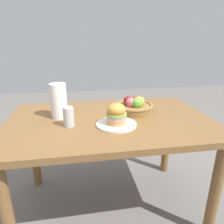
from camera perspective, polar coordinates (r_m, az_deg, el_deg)
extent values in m
plane|color=slate|center=(1.82, -0.53, -24.42)|extent=(8.00, 8.00, 0.00)
cube|color=brown|center=(1.42, -0.62, -2.59)|extent=(1.40, 0.90, 0.04)
cylinder|color=brown|center=(1.36, -27.25, -24.92)|extent=(0.07, 0.07, 0.71)
cylinder|color=brown|center=(1.53, 26.98, -19.20)|extent=(0.07, 0.07, 0.71)
cylinder|color=brown|center=(1.94, -21.08, -9.80)|extent=(0.07, 0.07, 0.71)
cylinder|color=brown|center=(2.07, 15.11, -7.27)|extent=(0.07, 0.07, 0.71)
cylinder|color=silver|center=(1.30, 1.24, -3.45)|extent=(0.26, 0.26, 0.01)
cylinder|color=tan|center=(1.29, 1.25, -2.59)|extent=(0.12, 0.12, 0.03)
cylinder|color=pink|center=(1.28, 1.26, -1.51)|extent=(0.12, 0.12, 0.02)
cylinder|color=#84A84C|center=(1.27, 1.26, -0.67)|extent=(0.13, 0.13, 0.02)
ellipsoid|color=gold|center=(1.26, 1.27, 0.68)|extent=(0.12, 0.12, 0.08)
cylinder|color=silver|center=(1.29, -12.09, -1.37)|extent=(0.07, 0.07, 0.12)
cylinder|color=silver|center=(1.27, -12.29, 1.28)|extent=(0.06, 0.06, 0.00)
cylinder|color=olive|center=(1.55, 6.10, 1.00)|extent=(0.28, 0.28, 0.05)
torus|color=olive|center=(1.54, 6.13, 1.89)|extent=(0.29, 0.29, 0.02)
sphere|color=gold|center=(1.54, 7.73, 2.92)|extent=(0.08, 0.08, 0.08)
sphere|color=red|center=(1.55, 6.39, 3.07)|extent=(0.07, 0.07, 0.07)
sphere|color=maroon|center=(1.55, 4.52, 3.12)|extent=(0.07, 0.07, 0.07)
sphere|color=#D16066|center=(1.51, 5.29, 2.63)|extent=(0.08, 0.08, 0.08)
sphere|color=#6BAD38|center=(1.49, 7.06, 2.52)|extent=(0.08, 0.08, 0.08)
cylinder|color=white|center=(1.44, -14.72, 3.01)|extent=(0.11, 0.11, 0.24)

